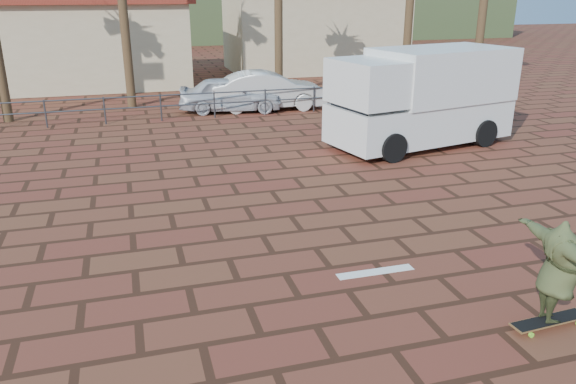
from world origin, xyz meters
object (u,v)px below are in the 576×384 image
object	(u,v)px
campervan	(422,96)
car_silver	(231,94)
longboard	(549,321)
car_white	(268,91)
skateboarder	(558,272)

from	to	relation	value
campervan	car_silver	bearing A→B (deg)	112.96
longboard	car_white	distance (m)	16.47
campervan	car_white	distance (m)	7.50
skateboarder	campervan	bearing A→B (deg)	-11.28
skateboarder	car_white	xyz separation A→B (m)	(-0.07, 16.46, -0.14)
longboard	skateboarder	world-z (taller)	skateboarder
car_white	skateboarder	bearing A→B (deg)	-175.50
car_silver	car_white	xyz separation A→B (m)	(1.53, 0.00, 0.07)
longboard	car_silver	world-z (taller)	car_silver
longboard	car_white	size ratio (longest dim) A/B	0.27
skateboarder	car_silver	bearing A→B (deg)	12.26
skateboarder	campervan	xyz separation A→B (m)	(3.16, 9.73, 0.65)
skateboarder	car_silver	xyz separation A→B (m)	(-1.60, 16.46, -0.21)
skateboarder	campervan	distance (m)	10.25
skateboarder	car_silver	size ratio (longest dim) A/B	0.47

